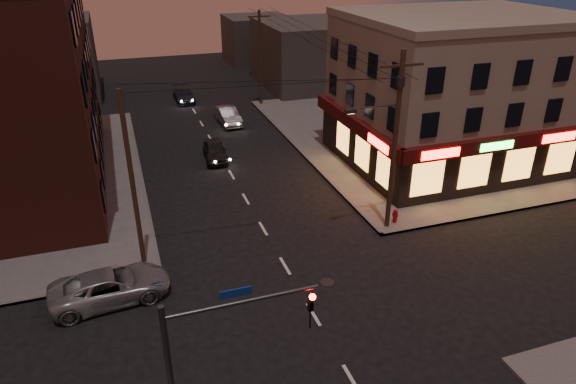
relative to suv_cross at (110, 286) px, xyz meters
name	(u,v)px	position (x,y,z in m)	size (l,w,h in m)	color
ground	(314,314)	(8.43, -4.00, -0.74)	(120.00, 120.00, 0.00)	black
sidewalk_ne	(428,133)	(26.43, 15.00, -0.67)	(24.00, 28.00, 0.15)	#514F4C
pizza_building	(455,91)	(24.36, 9.43, 4.61)	(15.85, 12.85, 10.50)	gray
bg_building_ne_a	(307,54)	(22.43, 34.00, 2.76)	(10.00, 12.00, 7.00)	#3F3D3A
bg_building_nw	(50,59)	(-4.57, 38.00, 3.26)	(9.00, 10.00, 8.00)	#3F3D3A
bg_building_ne_b	(257,39)	(20.43, 48.00, 2.26)	(8.00, 8.00, 6.00)	#3F3D3A
utility_pole_main	(394,134)	(15.11, 1.80, 5.02)	(4.20, 0.44, 10.00)	#382619
utility_pole_far	(260,58)	(15.23, 28.00, 3.91)	(0.26, 0.26, 9.00)	#382619
utility_pole_west	(132,182)	(1.63, 2.50, 3.91)	(0.24, 0.24, 9.00)	#382619
traffic_signal	(206,362)	(2.86, -9.60, 3.42)	(4.49, 0.32, 6.47)	#333538
suv_cross	(110,286)	(0.00, 0.00, 0.00)	(2.46, 5.33, 1.48)	gray
sedan_near	(215,151)	(7.93, 15.21, -0.05)	(1.64, 4.07, 1.39)	black
sedan_mid	(228,116)	(10.73, 23.23, 0.00)	(1.57, 4.50, 1.48)	slate
sedan_far	(184,95)	(8.03, 31.78, -0.08)	(1.84, 4.53, 1.31)	black
fire_hydrant	(395,215)	(15.85, 2.00, -0.13)	(0.39, 0.39, 0.85)	maroon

